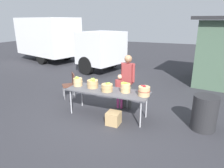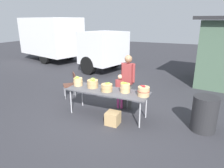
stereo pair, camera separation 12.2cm
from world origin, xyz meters
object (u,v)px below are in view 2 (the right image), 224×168
object	(u,v)px
child_customer	(120,89)
folding_chair	(71,83)
apple_basket_red_0	(144,91)
box_truck	(61,39)
apple_basket_green_1	(93,83)
trash_barrel	(204,114)
apple_basket_green_2	(107,87)
apple_basket_green_0	(78,81)
vendor_adult	(128,78)
market_table	(108,92)
apple_basket_green_3	(125,88)
produce_crate	(113,118)

from	to	relation	value
child_customer	folding_chair	distance (m)	1.93
apple_basket_red_0	box_truck	distance (m)	8.92
apple_basket_green_1	child_customer	distance (m)	0.86
box_truck	trash_barrel	size ratio (longest dim) A/B	9.13
trash_barrel	apple_basket_green_2	bearing A→B (deg)	-173.30
apple_basket_green_0	apple_basket_green_2	distance (m)	1.00
apple_basket_green_1	vendor_adult	size ratio (longest dim) A/B	0.20
apple_basket_red_0	child_customer	bearing A→B (deg)	146.22
vendor_adult	child_customer	distance (m)	0.41
market_table	apple_basket_green_0	xyz separation A→B (m)	(-0.99, 0.05, 0.17)
folding_chair	apple_basket_green_3	bearing A→B (deg)	29.00
folding_chair	trash_barrel	xyz separation A→B (m)	(4.27, -0.56, -0.07)
market_table	apple_basket_green_1	distance (m)	0.53
apple_basket_green_1	apple_basket_red_0	xyz separation A→B (m)	(1.52, -0.06, 0.01)
apple_basket_green_2	apple_basket_red_0	xyz separation A→B (m)	(1.01, 0.06, 0.02)
apple_basket_green_2	produce_crate	xyz separation A→B (m)	(0.34, -0.35, -0.69)
apple_basket_green_3	box_truck	size ratio (longest dim) A/B	0.04
apple_basket_green_3	apple_basket_red_0	distance (m)	0.53
apple_basket_green_1	produce_crate	world-z (taller)	apple_basket_green_1
vendor_adult	folding_chair	world-z (taller)	vendor_adult
apple_basket_green_0	vendor_adult	world-z (taller)	vendor_adult
vendor_adult	produce_crate	world-z (taller)	vendor_adult
vendor_adult	box_truck	size ratio (longest dim) A/B	0.21
trash_barrel	folding_chair	bearing A→B (deg)	172.55
folding_chair	apple_basket_green_1	bearing A→B (deg)	16.99
apple_basket_green_0	apple_basket_green_2	world-z (taller)	apple_basket_green_0
apple_basket_red_0	child_customer	size ratio (longest dim) A/B	0.29
apple_basket_green_3	produce_crate	distance (m)	0.87
child_customer	produce_crate	size ratio (longest dim) A/B	3.18
apple_basket_green_3	vendor_adult	size ratio (longest dim) A/B	0.18
apple_basket_green_1	trash_barrel	bearing A→B (deg)	3.40
market_table	vendor_adult	xyz separation A→B (m)	(0.35, 0.66, 0.26)
trash_barrel	market_table	bearing A→B (deg)	-174.61
apple_basket_green_1	child_customer	world-z (taller)	child_customer
market_table	vendor_adult	world-z (taller)	vendor_adult
apple_basket_green_3	trash_barrel	distance (m)	2.05
market_table	apple_basket_green_2	world-z (taller)	apple_basket_green_2
apple_basket_green_1	apple_basket_green_2	size ratio (longest dim) A/B	1.02
apple_basket_green_0	folding_chair	size ratio (longest dim) A/B	0.33
apple_basket_green_0	trash_barrel	bearing A→B (deg)	3.08
produce_crate	child_customer	bearing A→B (deg)	102.10
apple_basket_red_0	vendor_adult	distance (m)	0.95
apple_basket_green_0	folding_chair	world-z (taller)	apple_basket_green_0
apple_basket_green_0	child_customer	distance (m)	1.27
apple_basket_red_0	trash_barrel	world-z (taller)	apple_basket_red_0
apple_basket_red_0	folding_chair	distance (m)	2.93
market_table	child_customer	distance (m)	0.61
apple_basket_red_0	apple_basket_green_0	bearing A→B (deg)	178.63
folding_chair	box_truck	bearing A→B (deg)	177.18
market_table	apple_basket_red_0	size ratio (longest dim) A/B	7.28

